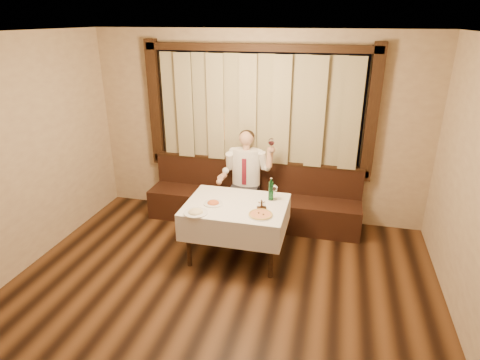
% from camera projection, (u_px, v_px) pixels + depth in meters
% --- Properties ---
extents(room, '(5.01, 6.01, 2.81)m').
position_uv_depth(room, '(218.00, 168.00, 4.11)').
color(room, black).
rests_on(room, ground).
extents(banquette, '(3.20, 0.61, 0.94)m').
position_uv_depth(banquette, '(253.00, 202.00, 6.14)').
color(banquette, black).
rests_on(banquette, ground).
extents(dining_table, '(1.27, 0.97, 0.76)m').
position_uv_depth(dining_table, '(236.00, 211.00, 5.09)').
color(dining_table, black).
rests_on(dining_table, ground).
extents(pizza, '(0.30, 0.30, 0.03)m').
position_uv_depth(pizza, '(261.00, 215.00, 4.74)').
color(pizza, white).
rests_on(pizza, dining_table).
extents(pasta_red, '(0.24, 0.24, 0.08)m').
position_uv_depth(pasta_red, '(213.00, 202.00, 5.03)').
color(pasta_red, white).
rests_on(pasta_red, dining_table).
extents(pasta_cream, '(0.29, 0.29, 0.10)m').
position_uv_depth(pasta_cream, '(196.00, 210.00, 4.78)').
color(pasta_cream, white).
rests_on(pasta_cream, dining_table).
extents(green_bottle, '(0.07, 0.07, 0.30)m').
position_uv_depth(green_bottle, '(271.00, 190.00, 5.11)').
color(green_bottle, '#125527').
rests_on(green_bottle, dining_table).
extents(table_wine_glass, '(0.08, 0.08, 0.21)m').
position_uv_depth(table_wine_glass, '(275.00, 189.00, 5.09)').
color(table_wine_glass, white).
rests_on(table_wine_glass, dining_table).
extents(cruet_caddy, '(0.12, 0.09, 0.12)m').
position_uv_depth(cruet_caddy, '(262.00, 206.00, 4.88)').
color(cruet_caddy, black).
rests_on(cruet_caddy, dining_table).
extents(seated_man, '(0.79, 0.59, 1.43)m').
position_uv_depth(seated_man, '(245.00, 172.00, 5.88)').
color(seated_man, black).
rests_on(seated_man, ground).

